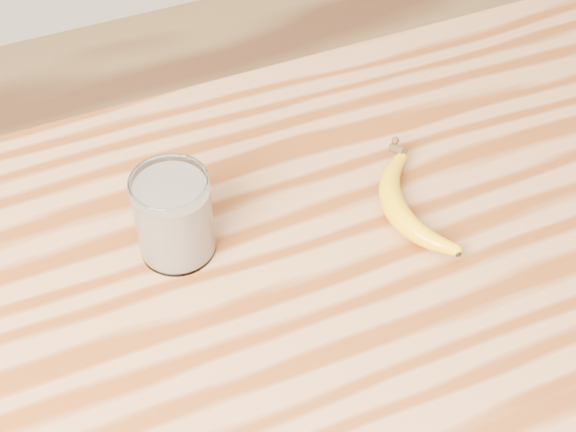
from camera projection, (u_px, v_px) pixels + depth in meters
name	position (u px, v px, depth m)	size (l,w,h in m)	color
table	(432.00, 294.00, 1.09)	(1.20, 0.80, 0.90)	#A97143
smoothie_glass	(174.00, 217.00, 0.94)	(0.09, 0.09, 0.12)	white
banana	(395.00, 209.00, 1.00)	(0.09, 0.25, 0.03)	#ECAC0F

